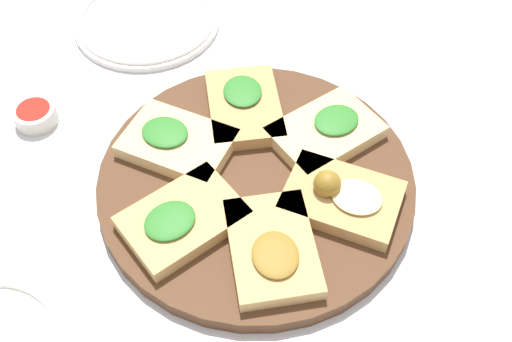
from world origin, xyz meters
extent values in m
plane|color=silver|center=(0.00, 0.00, 0.00)|extent=(3.00, 3.00, 0.00)
cylinder|color=#51331E|center=(0.00, 0.00, 0.01)|extent=(0.42, 0.42, 0.02)
cube|color=tan|center=(0.06, 0.10, 0.03)|extent=(0.16, 0.17, 0.02)
ellipsoid|color=#2D7A28|center=(0.07, 0.12, 0.05)|extent=(0.08, 0.08, 0.01)
cube|color=#E5C689|center=(-0.05, 0.11, 0.03)|extent=(0.15, 0.17, 0.02)
ellipsoid|color=#2D7A28|center=(-0.06, 0.12, 0.05)|extent=(0.08, 0.08, 0.01)
cube|color=tan|center=(-0.12, 0.00, 0.03)|extent=(0.15, 0.10, 0.02)
ellipsoid|color=#2D7A28|center=(-0.14, 0.00, 0.05)|extent=(0.07, 0.06, 0.01)
cube|color=tan|center=(-0.06, -0.10, 0.03)|extent=(0.16, 0.17, 0.02)
ellipsoid|color=olive|center=(-0.07, -0.12, 0.05)|extent=(0.08, 0.08, 0.01)
cube|color=tan|center=(0.06, -0.10, 0.03)|extent=(0.16, 0.17, 0.02)
ellipsoid|color=beige|center=(0.06, -0.12, 0.05)|extent=(0.08, 0.08, 0.01)
sphere|color=olive|center=(0.05, -0.08, 0.05)|extent=(0.03, 0.03, 0.03)
cube|color=#E5C689|center=(0.12, -0.01, 0.03)|extent=(0.15, 0.11, 0.02)
ellipsoid|color=#2D7A28|center=(0.13, -0.01, 0.05)|extent=(0.07, 0.06, 0.01)
cylinder|color=white|center=(0.08, 0.38, 0.01)|extent=(0.25, 0.25, 0.01)
torus|color=white|center=(0.08, 0.38, 0.01)|extent=(0.23, 0.23, 0.01)
cylinder|color=silver|center=(-0.17, 0.30, 0.01)|extent=(0.06, 0.06, 0.02)
cylinder|color=#B22319|center=(-0.17, 0.30, 0.02)|extent=(0.05, 0.05, 0.00)
camera|label=1|loc=(-0.31, -0.37, 0.65)|focal=42.00mm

